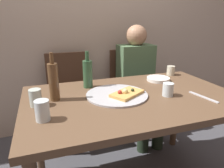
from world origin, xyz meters
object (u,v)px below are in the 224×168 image
object	(u,v)px
table_knife	(203,97)
short_glass	(171,71)
tumbler_near	(168,89)
guest_in_sweater	(139,78)
wine_bottle	(88,73)
plate_stack	(158,79)
chair_left	(71,92)
pizza_tray	(117,95)
dining_table	(132,108)
chair_right	(132,86)
wine_glass	(36,98)
tumbler_far	(42,111)
beer_bottle	(54,81)
pizza_slice_last	(127,93)

from	to	relation	value
table_knife	short_glass	bearing A→B (deg)	-21.29
tumbler_near	guest_in_sweater	size ratio (longest dim) A/B	0.07
tumbler_near	table_knife	world-z (taller)	tumbler_near
guest_in_sweater	wine_bottle	bearing A→B (deg)	33.81
tumbler_near	short_glass	bearing A→B (deg)	54.16
plate_stack	chair_left	bearing A→B (deg)	137.41
chair_left	pizza_tray	bearing A→B (deg)	104.35
dining_table	pizza_tray	bearing A→B (deg)	160.11
wine_bottle	chair_left	xyz separation A→B (m)	(-0.06, 0.57, -0.34)
table_knife	guest_in_sweater	distance (m)	0.86
chair_right	dining_table	bearing A→B (deg)	65.55
pizza_tray	wine_glass	size ratio (longest dim) A/B	4.02
pizza_tray	tumbler_far	xyz separation A→B (m)	(-0.47, -0.20, 0.05)
pizza_tray	chair_right	bearing A→B (deg)	59.09
tumbler_far	wine_glass	world-z (taller)	tumbler_far
wine_bottle	plate_stack	bearing A→B (deg)	-2.17
dining_table	guest_in_sweater	xyz separation A→B (m)	(0.38, 0.68, -0.02)
guest_in_sweater	beer_bottle	bearing A→B (deg)	34.18
table_knife	wine_glass	bearing A→B (deg)	68.44
wine_bottle	chair_left	size ratio (longest dim) A/B	0.30
pizza_tray	beer_bottle	size ratio (longest dim) A/B	1.36
wine_bottle	chair_right	bearing A→B (deg)	42.43
tumbler_far	short_glass	xyz separation A→B (m)	(1.10, 0.52, -0.01)
pizza_slice_last	guest_in_sweater	distance (m)	0.81
short_glass	tumbler_far	bearing A→B (deg)	-154.73
tumbler_far	beer_bottle	bearing A→B (deg)	72.98
wine_bottle	table_knife	size ratio (longest dim) A/B	1.21
chair_right	tumbler_far	bearing A→B (deg)	46.44
pizza_slice_last	chair_left	distance (m)	0.91
guest_in_sweater	dining_table	bearing A→B (deg)	60.94
chair_right	guest_in_sweater	size ratio (longest dim) A/B	0.77
table_knife	chair_left	world-z (taller)	chair_left
pizza_tray	tumbler_near	bearing A→B (deg)	-18.83
beer_bottle	tumbler_far	bearing A→B (deg)	-107.02
tumbler_near	tumbler_far	size ratio (longest dim) A/B	0.81
pizza_slice_last	table_knife	bearing A→B (deg)	-20.83
wine_glass	wine_bottle	bearing A→B (deg)	32.43
pizza_slice_last	plate_stack	bearing A→B (deg)	32.57
pizza_slice_last	tumbler_near	world-z (taller)	tumbler_near
pizza_tray	short_glass	size ratio (longest dim) A/B	4.98
beer_bottle	tumbler_near	distance (m)	0.73
wine_bottle	short_glass	bearing A→B (deg)	6.53
pizza_tray	pizza_slice_last	xyz separation A→B (m)	(0.06, -0.03, 0.02)
pizza_tray	plate_stack	distance (m)	0.48
short_glass	chair_right	size ratio (longest dim) A/B	0.09
pizza_slice_last	wine_bottle	world-z (taller)	wine_bottle
guest_in_sweater	chair_right	bearing A→B (deg)	-90.00
pizza_tray	wine_glass	distance (m)	0.51
tumbler_far	guest_in_sweater	xyz separation A→B (m)	(0.95, 0.84, -0.16)
pizza_slice_last	chair_right	distance (m)	0.97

